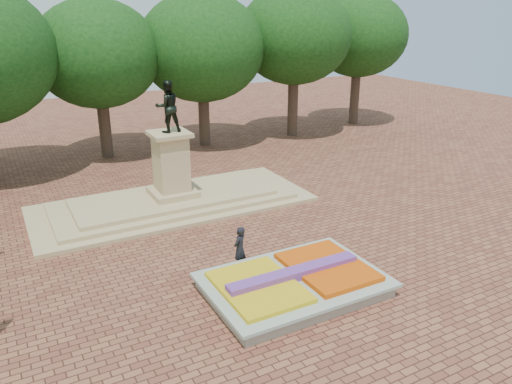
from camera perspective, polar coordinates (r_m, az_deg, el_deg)
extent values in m
plane|color=brown|center=(19.50, -1.40, -9.35)|extent=(90.00, 90.00, 0.00)
cube|color=gray|center=(18.33, 4.34, -10.72)|extent=(6.00, 4.00, 0.45)
cube|color=#A2AC9C|center=(18.19, 4.36, -9.97)|extent=(6.30, 4.30, 0.12)
cube|color=#DF5E0C|center=(18.85, 8.13, -8.50)|extent=(2.60, 3.40, 0.22)
cube|color=gold|center=(17.48, 0.28, -10.81)|extent=(2.60, 3.40, 0.18)
cube|color=#562D7D|center=(18.08, 4.38, -9.37)|extent=(5.20, 0.55, 0.38)
cube|color=tan|center=(26.16, -9.40, -1.34)|extent=(14.00, 6.00, 0.20)
cube|color=tan|center=(26.08, -9.42, -0.93)|extent=(12.00, 5.00, 0.20)
cube|color=tan|center=(26.01, -9.45, -0.52)|extent=(10.00, 4.00, 0.20)
cube|color=tan|center=(25.92, -9.48, -0.01)|extent=(2.20, 2.20, 0.30)
cube|color=tan|center=(25.43, -9.68, 3.27)|extent=(1.50, 1.50, 2.80)
cube|color=tan|center=(25.04, -9.88, 6.55)|extent=(1.90, 1.90, 0.20)
imported|color=black|center=(24.75, -10.07, 9.59)|extent=(1.22, 0.95, 2.50)
cylinder|color=#34251C|center=(34.63, -16.73, 6.77)|extent=(0.80, 0.80, 4.00)
ellipsoid|color=black|center=(33.90, -17.55, 14.48)|extent=(8.80, 8.80, 7.48)
cylinder|color=#34251C|center=(36.62, -5.92, 8.23)|extent=(0.80, 0.80, 4.00)
ellipsoid|color=black|center=(35.92, -6.20, 15.57)|extent=(8.80, 8.80, 7.48)
cylinder|color=#34251C|center=(39.76, 3.54, 9.27)|extent=(0.80, 0.80, 4.00)
ellipsoid|color=black|center=(39.12, 3.69, 16.03)|extent=(8.80, 8.80, 7.48)
cylinder|color=#34251C|center=(43.80, 11.47, 9.95)|extent=(0.80, 0.80, 4.00)
ellipsoid|color=black|center=(43.22, 11.93, 16.07)|extent=(8.80, 8.80, 7.48)
imported|color=black|center=(19.40, -1.88, -6.48)|extent=(0.79, 0.73, 1.82)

